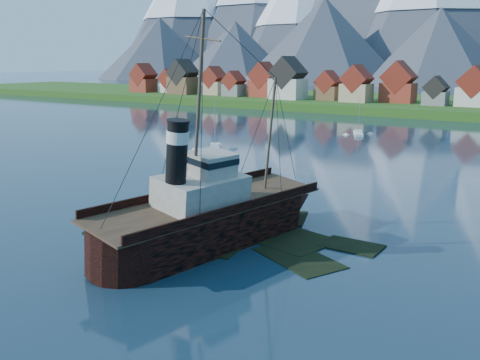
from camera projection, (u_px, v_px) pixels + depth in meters
The scene contains 7 objects.
ground at pixel (206, 234), 58.90m from camera, with size 1400.00×1400.00×0.00m, color #162C3E.
shoal at pixel (230, 234), 59.76m from camera, with size 31.71×21.24×1.14m.
seawall at pixel (464, 121), 165.83m from camera, with size 600.00×2.50×2.00m, color #3F3D38.
town at pixel (384, 86), 198.20m from camera, with size 250.96×16.69×17.30m.
tugboat_wreck at pixel (218, 212), 56.02m from camera, with size 7.19×30.97×24.54m.
sailboat_a at pixel (215, 148), 114.15m from camera, with size 6.52×8.39×10.52m.
sailboat_c at pixel (358, 134), 136.32m from camera, with size 5.19×7.81×10.01m.
Camera 1 is at (34.40, -44.54, 18.75)m, focal length 40.00 mm.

